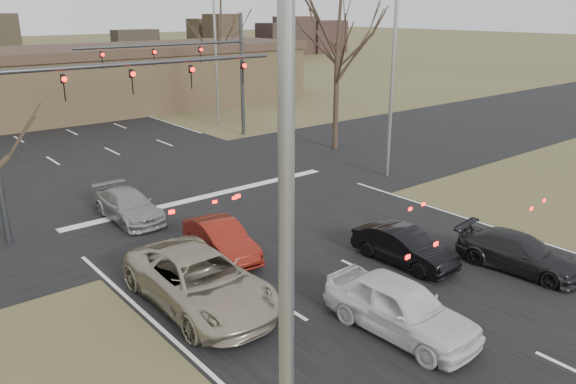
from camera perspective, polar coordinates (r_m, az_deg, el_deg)
name	(u,v)px	position (r m, az deg, el deg)	size (l,w,h in m)	color
ground	(441,308)	(17.24, 15.24, -11.30)	(360.00, 360.00, 0.00)	#474826
road_cross	(185,186)	(27.82, -10.38, 0.58)	(200.00, 14.00, 0.02)	black
building	(63,82)	(48.96, -21.89, 10.34)	(42.40, 10.40, 5.30)	#8F744D
mast_arm_near	(81,98)	(22.85, -20.24, 8.98)	(12.12, 0.24, 8.00)	#383A3D
mast_arm_far	(205,62)	(36.72, -8.45, 12.90)	(11.12, 0.24, 8.00)	#383A3D
streetlight_left	(299,262)	(6.38, 1.08, -7.08)	(2.34, 0.25, 10.00)	gray
streetlight_right_near	(391,66)	(28.34, 10.38, 12.43)	(2.34, 0.25, 10.00)	gray
streetlight_right_far	(213,48)	(41.70, -7.60, 14.34)	(2.34, 0.25, 10.00)	gray
tree_right_far	(220,24)	(51.43, -6.97, 16.61)	(5.40, 5.40, 9.00)	black
car_silver_suv	(200,281)	(16.64, -8.95, -8.88)	(2.64, 5.72, 1.59)	gray
car_white_sedan	(400,307)	(15.49, 11.34, -11.36)	(1.78, 4.43, 1.51)	silver
car_black_hatch	(404,247)	(19.48, 11.70, -5.44)	(1.30, 3.72, 1.23)	black
car_charcoal_sedan	(519,253)	(20.18, 22.41, -5.71)	(1.67, 4.10, 1.19)	black
car_grey_ahead	(128,206)	(23.87, -15.91, -1.34)	(1.68, 4.14, 1.20)	gray
car_red_ahead	(221,240)	(19.74, -6.82, -4.82)	(1.33, 3.81, 1.26)	maroon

